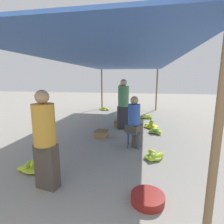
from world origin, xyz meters
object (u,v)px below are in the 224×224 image
vendor_foreground (45,139)px  vendor_seated (135,121)px  stool (134,134)px  crate_near (102,134)px  crate_mid (121,123)px  basin_black (148,198)px  banana_pile_left_1 (105,109)px  banana_pile_right_0 (154,156)px  banana_pile_right_1 (156,131)px  shopper_walking_mid (122,95)px  banana_pile_right_3 (151,125)px  banana_pile_right_2 (146,117)px  banana_pile_left_0 (35,166)px  shopper_walking_far (123,104)px

vendor_foreground → vendor_seated: size_ratio=1.20×
stool → crate_near: (-1.00, 0.62, -0.23)m
stool → crate_mid: bearing=106.6°
basin_black → banana_pile_left_1: (-2.27, 7.17, 0.01)m
crate_near → banana_pile_right_0: bearing=-40.5°
vendor_foreground → banana_pile_right_1: 3.85m
basin_black → crate_near: 2.98m
banana_pile_left_1 → shopper_walking_mid: 1.29m
vendor_seated → banana_pile_right_3: 2.06m
crate_near → shopper_walking_mid: (0.07, 4.36, 0.76)m
banana_pile_right_3 → shopper_walking_mid: (-1.43, 3.06, 0.77)m
banana_pile_right_2 → crate_mid: 1.79m
vendor_foreground → banana_pile_left_1: (-0.69, 7.10, -0.75)m
banana_pile_left_1 → banana_pile_left_0: bearing=-88.8°
vendor_seated → crate_near: 1.33m
vendor_foreground → stool: bearing=57.5°
vendor_foreground → banana_pile_left_1: size_ratio=2.69×
basin_black → shopper_walking_mid: size_ratio=0.29×
banana_pile_right_2 → crate_near: bearing=-115.5°
vendor_seated → banana_pile_left_1: vendor_seated is taller
vendor_foreground → stool: size_ratio=3.78×
banana_pile_right_3 → crate_near: banana_pile_right_3 is taller
vendor_foreground → vendor_seated: (1.27, 1.98, -0.13)m
basin_black → crate_mid: 4.06m
stool → banana_pile_right_3: (0.50, 1.92, -0.24)m
banana_pile_right_0 → banana_pile_right_2: size_ratio=0.85×
basin_black → banana_pile_right_3: banana_pile_right_3 is taller
banana_pile_left_0 → shopper_walking_far: 3.50m
basin_black → banana_pile_right_1: (0.31, 3.34, 0.01)m
banana_pile_right_2 → shopper_walking_far: 2.18m
banana_pile_left_0 → stool: bearing=40.0°
shopper_walking_far → banana_pile_right_0: bearing=-67.2°
crate_near → crate_mid: 1.36m
stool → shopper_walking_far: (-0.46, 1.61, 0.56)m
vendor_foreground → banana_pile_left_1: 7.17m
vendor_foreground → banana_pile_right_1: vendor_foreground is taller
banana_pile_left_0 → shopper_walking_far: shopper_walking_far is taller
banana_pile_right_0 → banana_pile_left_1: bearing=112.8°
stool → crate_near: stool is taller
banana_pile_left_0 → shopper_walking_mid: 6.61m
banana_pile_left_1 → stool: bearing=-69.3°
banana_pile_right_2 → crate_mid: size_ratio=1.16×
shopper_walking_far → banana_pile_right_1: bearing=-15.5°
crate_mid → vendor_seated: bearing=-72.9°
stool → banana_pile_left_1: 5.49m
banana_pile_right_1 → banana_pile_right_2: bearing=97.6°
banana_pile_left_1 → crate_mid: size_ratio=1.24×
vendor_foreground → shopper_walking_mid: size_ratio=0.96×
vendor_foreground → banana_pile_right_3: bearing=65.7°
stool → banana_pile_right_0: size_ratio=0.90×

